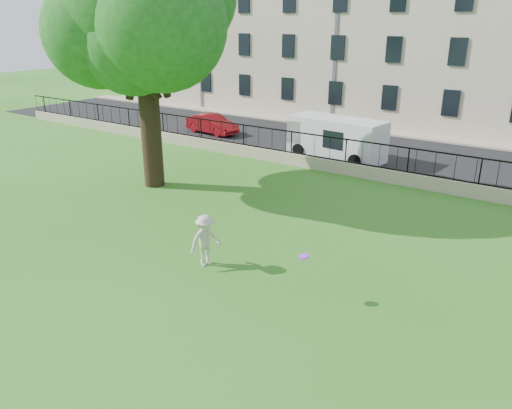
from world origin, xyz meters
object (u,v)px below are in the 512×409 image
Objects in this scene: frisbee at (304,256)px; white_van at (336,138)px; man at (206,240)px; red_sedan at (212,124)px; tree at (141,8)px.

frisbee is 0.05× the size of white_van.
man is at bearing -74.32° from white_van.
man is at bearing -134.43° from red_sedan.
frisbee is 14.61m from white_van.
man is at bearing -33.77° from tree.
white_van is (-5.67, 13.46, -0.17)m from frisbee.
frisbee is 20.85m from red_sedan.
tree is 10.75m from man.
tree reaches higher than white_van.
red_sedan is 9.40m from white_van.
red_sedan is at bearing 115.22° from tree.
tree is 2.15× the size of white_van.
red_sedan is at bearing 57.88° from man.
tree is 12.71m from red_sedan.
frisbee is (3.36, -0.02, 0.43)m from man.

